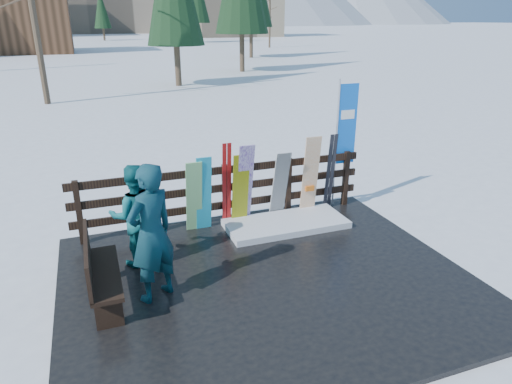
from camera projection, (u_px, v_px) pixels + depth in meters
name	position (u px, v px, depth m)	size (l,w,h in m)	color
ground	(268.00, 283.00, 6.91)	(700.00, 700.00, 0.00)	white
deck	(268.00, 281.00, 6.90)	(6.00, 5.00, 0.08)	black
fence	(225.00, 190.00, 8.58)	(5.60, 0.10, 1.15)	black
snow_patch	(286.00, 223.00, 8.59)	(2.26, 1.00, 0.12)	white
bench	(98.00, 270.00, 6.13)	(0.41, 1.50, 0.97)	black
snowboard_0	(204.00, 194.00, 8.22)	(0.28, 0.03, 1.45)	#21ADD1
snowboard_1	(194.00, 197.00, 8.17)	(0.29, 0.03, 1.38)	silver
snowboard_2	(240.00, 190.00, 8.44)	(0.31, 0.03, 1.42)	#FCFF07
snowboard_3	(245.00, 185.00, 8.44)	(0.29, 0.03, 1.62)	white
snowboard_4	(280.00, 186.00, 8.71)	(0.29, 0.03, 1.42)	black
snowboard_5	(310.00, 176.00, 8.87)	(0.32, 0.03, 1.62)	white
ski_pair_a	(227.00, 185.00, 8.39)	(0.16, 0.17, 1.62)	#B11516
ski_pair_b	(330.00, 173.00, 9.09)	(0.17, 0.18, 1.60)	black
rental_flag	(344.00, 129.00, 9.10)	(0.45, 0.04, 2.60)	silver
person_front	(151.00, 234.00, 6.11)	(0.72, 0.47, 1.96)	#114D4C
person_back	(136.00, 216.00, 7.05)	(0.80, 0.63, 1.65)	#116067
trees	(130.00, 1.00, 50.18)	(42.22, 68.63, 12.16)	#382B1E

